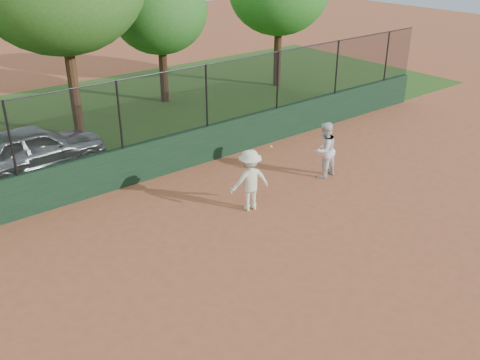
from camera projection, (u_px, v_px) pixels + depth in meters
ground at (273, 271)px, 11.98m from camera, size 80.00×80.00×0.00m
back_wall at (140, 163)px, 15.96m from camera, size 26.00×0.20×1.20m
grass_strip at (64, 128)px, 20.44m from camera, size 36.00×12.00×0.01m
parked_car at (33, 149)px, 16.50m from camera, size 4.52×2.00×1.51m
player_second at (324, 150)px, 16.15m from camera, size 0.92×0.75×1.74m
player_main at (250, 180)px, 14.25m from camera, size 1.23×0.89×1.87m
fence_assembly at (134, 110)px, 15.24m from camera, size 26.00×0.06×2.00m
tree_3 at (160, 12)px, 21.95m from camera, size 4.05×3.68×5.57m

